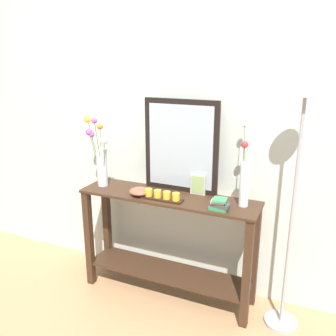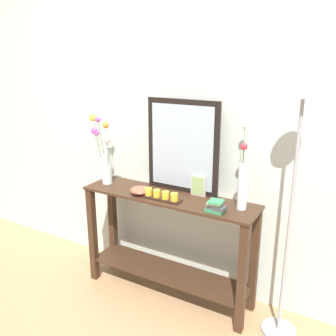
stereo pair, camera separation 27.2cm
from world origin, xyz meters
name	(u,v)px [view 1 (the left image)]	position (x,y,z in m)	size (l,w,h in m)	color
ground_plane	(168,293)	(0.00, 0.00, -0.01)	(7.00, 6.00, 0.02)	#A87F56
wall_back	(183,125)	(0.00, 0.30, 1.35)	(6.40, 0.08, 2.70)	beige
console_table	(168,237)	(0.00, 0.00, 0.51)	(1.39, 0.35, 0.86)	#382316
mirror_leaning	(181,146)	(0.04, 0.14, 1.22)	(0.60, 0.03, 0.72)	black
tall_vase_left	(100,157)	(-0.59, -0.01, 1.10)	(0.23, 0.23, 0.58)	silver
vase_right	(244,179)	(0.56, 0.05, 1.06)	(0.10, 0.16, 0.58)	silver
candle_tray	(162,196)	(-0.01, -0.09, 0.89)	(0.32, 0.09, 0.07)	black
picture_frame_small	(198,185)	(0.20, 0.12, 0.94)	(0.12, 0.01, 0.16)	#B7B2AD
decorative_bowl	(140,191)	(-0.20, -0.08, 0.89)	(0.16, 0.16, 0.06)	#B24C38
book_stack	(219,204)	(0.43, -0.11, 0.90)	(0.14, 0.10, 0.09)	#388E56
floor_lamp	(297,169)	(0.91, 0.00, 1.18)	(0.24, 0.24, 1.75)	#9E9EA3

